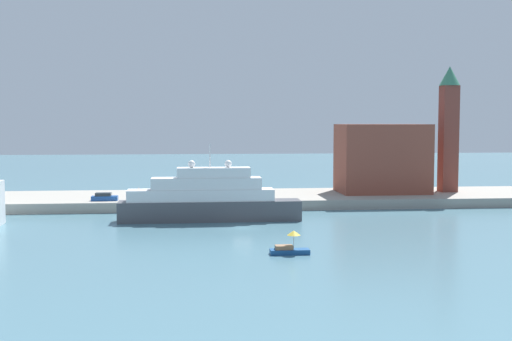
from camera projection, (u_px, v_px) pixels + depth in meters
name	position (u px, v px, depth m)	size (l,w,h in m)	color
ground	(243.00, 228.00, 87.17)	(400.00, 400.00, 0.00)	slate
quay_dock	(231.00, 199.00, 112.58)	(110.00, 19.33, 1.59)	gray
large_yacht	(208.00, 200.00, 93.22)	(25.85, 3.93, 11.03)	#4C4C51
small_motorboat	(290.00, 247.00, 69.86)	(4.20, 1.46, 2.54)	navy
harbor_building	(382.00, 158.00, 115.74)	(15.28, 10.14, 12.07)	brown
bell_tower	(449.00, 124.00, 116.74)	(3.67, 3.67, 22.30)	brown
parked_car	(104.00, 197.00, 104.14)	(4.12, 1.66, 1.24)	#1E4C99
person_figure	(139.00, 193.00, 108.44)	(0.36, 0.36, 1.61)	#334C8C
mooring_bollard	(247.00, 198.00, 104.86)	(0.49, 0.49, 0.61)	black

